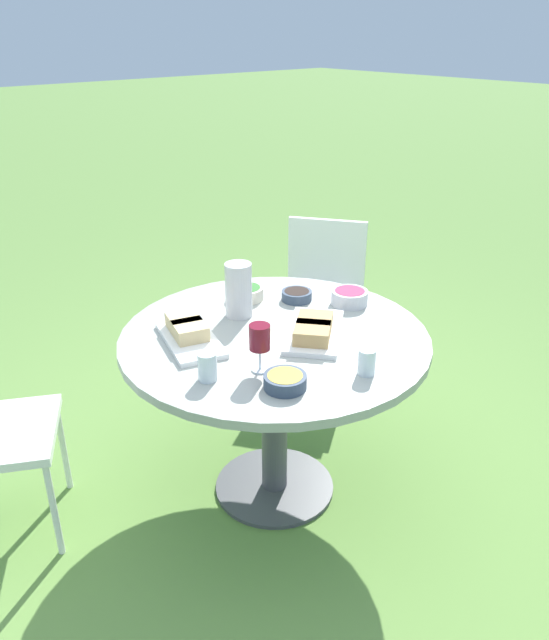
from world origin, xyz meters
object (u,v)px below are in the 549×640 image
at_px(dining_table, 274,361).
at_px(chair_near_left, 322,288).
at_px(wine_glass, 260,339).
at_px(water_pitcher, 239,290).

xyz_separation_m(dining_table, chair_near_left, (0.62, -0.89, -0.12)).
xyz_separation_m(dining_table, wine_glass, (-0.18, 0.22, 0.25)).
distance_m(water_pitcher, wine_glass, 0.47).
relative_size(dining_table, chair_near_left, 1.37).
height_order(chair_near_left, wine_glass, wine_glass).
height_order(dining_table, wine_glass, wine_glass).
height_order(chair_near_left, water_pitcher, water_pitcher).
height_order(dining_table, water_pitcher, water_pitcher).
relative_size(water_pitcher, wine_glass, 1.29).
xyz_separation_m(dining_table, water_pitcher, (0.23, -0.00, 0.24)).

